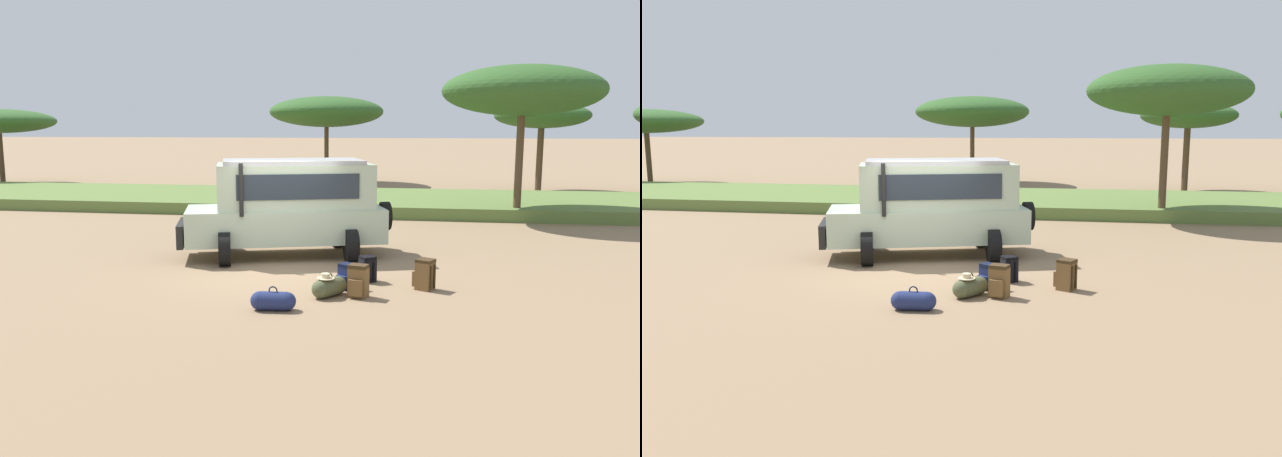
% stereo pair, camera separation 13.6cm
% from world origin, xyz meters
% --- Properties ---
extents(ground_plane, '(320.00, 320.00, 0.00)m').
position_xyz_m(ground_plane, '(0.00, 0.00, 0.00)').
color(ground_plane, '#8C7051').
extents(grass_bank, '(120.00, 7.00, 0.44)m').
position_xyz_m(grass_bank, '(0.00, 11.87, 0.22)').
color(grass_bank, '#5B7538').
rests_on(grass_bank, ground_plane).
extents(safari_vehicle, '(5.46, 3.61, 2.44)m').
position_xyz_m(safari_vehicle, '(-0.13, 1.80, 1.29)').
color(safari_vehicle, '#B2C6A8').
rests_on(safari_vehicle, ground_plane).
extents(backpack_beside_front_wheel, '(0.41, 0.44, 0.55)m').
position_xyz_m(backpack_beside_front_wheel, '(2.07, -0.57, 0.27)').
color(backpack_beside_front_wheel, black).
rests_on(backpack_beside_front_wheel, ground_plane).
extents(backpack_cluster_center, '(0.42, 0.41, 0.64)m').
position_xyz_m(backpack_cluster_center, '(2.01, -1.84, 0.31)').
color(backpack_cluster_center, brown).
rests_on(backpack_cluster_center, ground_plane).
extents(backpack_near_rear_wheel, '(0.48, 0.44, 0.63)m').
position_xyz_m(backpack_near_rear_wheel, '(3.27, -1.02, 0.31)').
color(backpack_near_rear_wheel, brown).
rests_on(backpack_near_rear_wheel, ground_plane).
extents(backpack_outermost, '(0.43, 0.44, 0.52)m').
position_xyz_m(backpack_outermost, '(1.72, -1.24, 0.25)').
color(backpack_outermost, navy).
rests_on(backpack_outermost, ground_plane).
extents(duffel_bag_low_black_case, '(0.63, 0.73, 0.47)m').
position_xyz_m(duffel_bag_low_black_case, '(1.45, -1.87, 0.19)').
color(duffel_bag_low_black_case, '#4C5133').
rests_on(duffel_bag_low_black_case, ground_plane).
extents(duffel_bag_soft_canvas, '(0.83, 0.38, 0.44)m').
position_xyz_m(duffel_bag_soft_canvas, '(0.60, -2.94, 0.17)').
color(duffel_bag_soft_canvas, navy).
rests_on(duffel_bag_soft_canvas, ground_plane).
extents(acacia_tree_far_left, '(6.06, 6.28, 4.21)m').
position_xyz_m(acacia_tree_far_left, '(-20.34, 18.32, 3.53)').
color(acacia_tree_far_left, brown).
rests_on(acacia_tree_far_left, ground_plane).
extents(acacia_tree_left_mid, '(6.37, 6.92, 4.90)m').
position_xyz_m(acacia_tree_left_mid, '(-2.31, 21.66, 4.05)').
color(acacia_tree_left_mid, brown).
rests_on(acacia_tree_left_mid, ground_plane).
extents(acacia_tree_centre_back, '(5.44, 4.92, 5.32)m').
position_xyz_m(acacia_tree_centre_back, '(6.44, 9.05, 4.45)').
color(acacia_tree_centre_back, brown).
rests_on(acacia_tree_centre_back, ground_plane).
extents(acacia_tree_right_mid, '(4.63, 4.76, 4.42)m').
position_xyz_m(acacia_tree_right_mid, '(8.91, 19.45, 3.76)').
color(acacia_tree_right_mid, brown).
rests_on(acacia_tree_right_mid, ground_plane).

